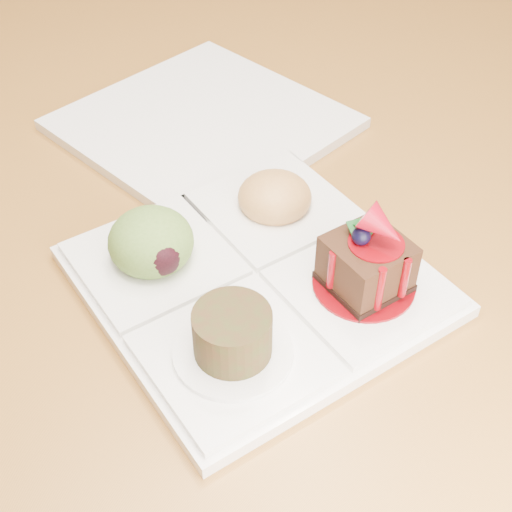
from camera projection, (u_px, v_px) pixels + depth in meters
ground at (255, 417)px, 1.40m from camera, size 6.00×6.00×0.00m
dining_table at (255, 117)px, 0.93m from camera, size 1.00×1.80×0.75m
sampler_plate at (251, 267)px, 0.60m from camera, size 0.28×0.28×0.10m
second_plate at (203, 124)px, 0.79m from camera, size 0.32×0.32×0.01m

